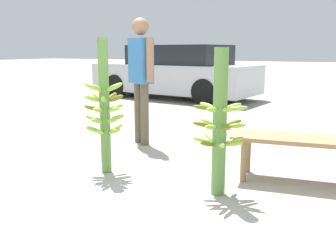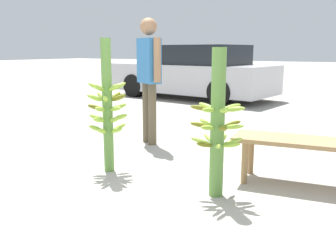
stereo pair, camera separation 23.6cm
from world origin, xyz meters
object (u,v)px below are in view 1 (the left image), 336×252
banana_stalk_left (105,108)px  vendor_person (141,69)px  market_bench (311,144)px  parked_car (176,73)px  banana_stalk_center (220,124)px

banana_stalk_left → vendor_person: vendor_person is taller
banana_stalk_left → market_bench: size_ratio=0.91×
market_bench → parked_car: parked_car is taller
vendor_person → parked_car: 5.02m
banana_stalk_left → parked_car: parked_car is taller
banana_stalk_center → parked_car: (-3.35, 5.93, 0.03)m
vendor_person → parked_car: vendor_person is taller
market_bench → parked_car: 6.63m
banana_stalk_left → parked_car: (-2.11, 5.88, -0.01)m
vendor_person → parked_car: size_ratio=0.37×
vendor_person → banana_stalk_center: bearing=171.4°
banana_stalk_left → vendor_person: bearing=104.2°
parked_car → vendor_person: bearing=-152.1°
banana_stalk_left → parked_car: 6.25m
banana_stalk_center → parked_car: bearing=119.5°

